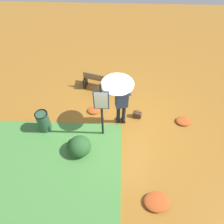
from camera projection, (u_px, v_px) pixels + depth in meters
ground_plane at (119, 125)px, 7.79m from camera, size 18.00×18.00×0.00m
grass_verge at (38, 178)px, 6.56m from camera, size 4.80×4.00×0.05m
person_with_umbrella at (119, 91)px, 6.68m from camera, size 0.96×0.96×2.04m
info_sign_post at (101, 106)px, 6.44m from camera, size 0.44×0.07×2.30m
handbag at (137, 115)px, 7.92m from camera, size 0.33×0.22×0.37m
park_bench at (101, 80)px, 8.65m from camera, size 1.43×0.70×0.75m
trash_bin at (44, 122)px, 7.36m from camera, size 0.42×0.42×0.83m
shrub_cluster at (78, 146)px, 6.93m from camera, size 0.77×0.70×0.63m
leaf_pile_near_person at (157, 202)px, 6.08m from camera, size 0.71×0.57×0.16m
leaf_pile_by_bench at (183, 121)px, 7.83m from camera, size 0.52×0.41×0.11m
leaf_pile_far_path at (94, 110)px, 8.15m from camera, size 0.45×0.36×0.10m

